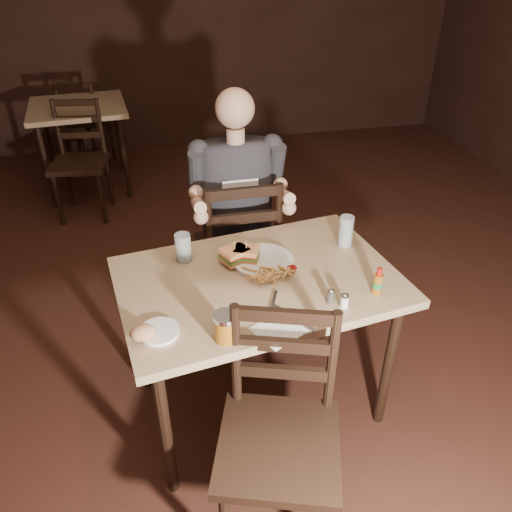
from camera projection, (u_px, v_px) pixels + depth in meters
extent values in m
plane|color=black|center=(249.00, 353.00, 2.84)|extent=(7.00, 7.00, 0.00)
plane|color=#341F18|center=(174.00, 7.00, 4.94)|extent=(6.00, 0.00, 6.00)
cube|color=tan|center=(259.00, 282.00, 2.14)|extent=(1.27, 0.94, 0.04)
cylinder|color=black|center=(166.00, 432.00, 1.95)|extent=(0.05, 0.05, 0.73)
cylinder|color=black|center=(138.00, 332.00, 2.45)|extent=(0.05, 0.05, 0.73)
cylinder|color=black|center=(388.00, 365.00, 2.26)|extent=(0.05, 0.05, 0.73)
cylinder|color=black|center=(324.00, 288.00, 2.75)|extent=(0.05, 0.05, 0.73)
cube|color=tan|center=(77.00, 107.00, 4.30)|extent=(0.87, 0.87, 0.04)
cylinder|color=black|center=(47.00, 167.00, 4.17)|extent=(0.04, 0.04, 0.73)
cylinder|color=black|center=(49.00, 142.00, 4.68)|extent=(0.04, 0.04, 0.73)
cylinder|color=black|center=(125.00, 159.00, 4.33)|extent=(0.04, 0.04, 0.73)
cylinder|color=black|center=(118.00, 135.00, 4.84)|extent=(0.04, 0.04, 0.73)
cylinder|color=white|center=(263.00, 262.00, 2.22)|extent=(0.30, 0.30, 0.02)
ellipsoid|color=maroon|center=(292.00, 268.00, 2.16)|extent=(0.05, 0.05, 0.01)
cylinder|color=silver|center=(183.00, 248.00, 2.21)|extent=(0.08, 0.08, 0.13)
cylinder|color=silver|center=(346.00, 231.00, 2.31)|extent=(0.07, 0.07, 0.15)
cube|color=white|center=(278.00, 330.00, 1.85)|extent=(0.22, 0.21, 0.00)
cube|color=silver|center=(294.00, 318.00, 1.90)|extent=(0.13, 0.19, 0.01)
cube|color=silver|center=(273.00, 303.00, 1.98)|extent=(0.07, 0.15, 0.00)
cylinder|color=white|center=(159.00, 332.00, 1.83)|extent=(0.17, 0.17, 0.01)
ellipsoid|color=tan|center=(143.00, 333.00, 1.78)|extent=(0.10, 0.09, 0.06)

